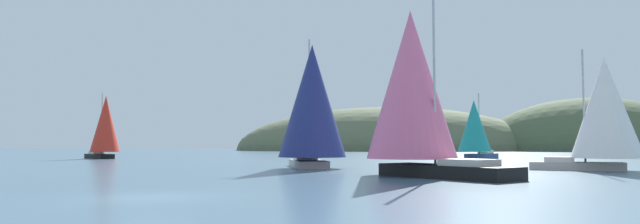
{
  "coord_description": "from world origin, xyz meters",
  "views": [
    {
      "loc": [
        8.66,
        -17.67,
        1.89
      ],
      "look_at": [
        0.0,
        40.5,
        5.45
      ],
      "focal_mm": 29.61,
      "sensor_mm": 36.0,
      "label": 1
    }
  ],
  "objects_px": {
    "sailboat_pink_spinnaker": "(413,89)",
    "sailboat_scarlet_sail": "(105,126)",
    "sailboat_teal_sail": "(475,129)",
    "channel_buoy": "(451,159)",
    "sailboat_white_mainsail": "(604,110)",
    "sailboat_navy_sail": "(312,104)"
  },
  "relations": [
    {
      "from": "sailboat_navy_sail",
      "to": "sailboat_scarlet_sail",
      "type": "distance_m",
      "value": 38.29
    },
    {
      "from": "sailboat_teal_sail",
      "to": "channel_buoy",
      "type": "distance_m",
      "value": 7.4
    },
    {
      "from": "sailboat_navy_sail",
      "to": "sailboat_scarlet_sail",
      "type": "height_order",
      "value": "sailboat_navy_sail"
    },
    {
      "from": "sailboat_teal_sail",
      "to": "sailboat_navy_sail",
      "type": "bearing_deg",
      "value": -124.64
    },
    {
      "from": "sailboat_navy_sail",
      "to": "sailboat_teal_sail",
      "type": "height_order",
      "value": "sailboat_navy_sail"
    },
    {
      "from": "sailboat_scarlet_sail",
      "to": "sailboat_teal_sail",
      "type": "height_order",
      "value": "sailboat_scarlet_sail"
    },
    {
      "from": "sailboat_teal_sail",
      "to": "sailboat_white_mainsail",
      "type": "bearing_deg",
      "value": -75.21
    },
    {
      "from": "sailboat_pink_spinnaker",
      "to": "sailboat_scarlet_sail",
      "type": "height_order",
      "value": "sailboat_pink_spinnaker"
    },
    {
      "from": "sailboat_white_mainsail",
      "to": "sailboat_teal_sail",
      "type": "relative_size",
      "value": 1.13
    },
    {
      "from": "sailboat_scarlet_sail",
      "to": "sailboat_navy_sail",
      "type": "bearing_deg",
      "value": -36.71
    },
    {
      "from": "sailboat_white_mainsail",
      "to": "channel_buoy",
      "type": "xyz_separation_m",
      "value": [
        -9.05,
        16.24,
        -3.92
      ]
    },
    {
      "from": "sailboat_scarlet_sail",
      "to": "channel_buoy",
      "type": "bearing_deg",
      "value": -8.91
    },
    {
      "from": "sailboat_navy_sail",
      "to": "sailboat_pink_spinnaker",
      "type": "xyz_separation_m",
      "value": [
        7.47,
        -8.07,
        0.18
      ]
    },
    {
      "from": "sailboat_pink_spinnaker",
      "to": "sailboat_teal_sail",
      "type": "bearing_deg",
      "value": 75.6
    },
    {
      "from": "sailboat_teal_sail",
      "to": "channel_buoy",
      "type": "height_order",
      "value": "sailboat_teal_sail"
    },
    {
      "from": "sailboat_scarlet_sail",
      "to": "sailboat_teal_sail",
      "type": "bearing_deg",
      "value": -1.11
    },
    {
      "from": "sailboat_white_mainsail",
      "to": "sailboat_scarlet_sail",
      "type": "xyz_separation_m",
      "value": [
        -51.7,
        22.93,
        -0.1
      ]
    },
    {
      "from": "sailboat_navy_sail",
      "to": "sailboat_pink_spinnaker",
      "type": "bearing_deg",
      "value": -47.2
    },
    {
      "from": "sailboat_white_mainsail",
      "to": "channel_buoy",
      "type": "relative_size",
      "value": 3.31
    },
    {
      "from": "sailboat_navy_sail",
      "to": "sailboat_teal_sail",
      "type": "bearing_deg",
      "value": 55.36
    },
    {
      "from": "sailboat_pink_spinnaker",
      "to": "sailboat_scarlet_sail",
      "type": "distance_m",
      "value": 49.14
    },
    {
      "from": "sailboat_pink_spinnaker",
      "to": "sailboat_teal_sail",
      "type": "height_order",
      "value": "sailboat_pink_spinnaker"
    }
  ]
}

